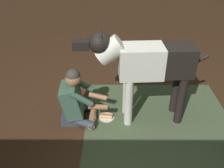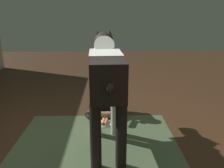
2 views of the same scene
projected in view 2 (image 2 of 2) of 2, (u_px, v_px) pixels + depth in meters
ground_plane at (86, 143)px, 2.89m from camera, size 15.33×15.33×0.00m
area_rug at (95, 153)px, 2.68m from camera, size 2.08×1.99×0.01m
person_sitting_on_floor at (103, 93)px, 3.71m from camera, size 0.67×0.58×0.82m
large_dog at (106, 75)px, 2.66m from camera, size 1.72×0.41×1.34m
hot_dog_on_plate at (105, 122)px, 3.39m from camera, size 0.22×0.22×0.06m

